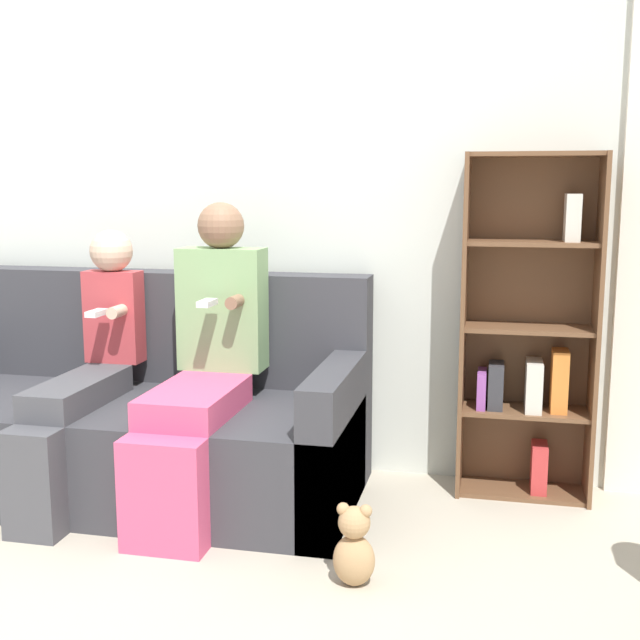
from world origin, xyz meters
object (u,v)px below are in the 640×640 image
(adult_seated, at_px, (204,358))
(child_seated, at_px, (84,367))
(couch, at_px, (131,421))
(bookshelf, at_px, (529,338))
(teddy_bear, at_px, (354,547))

(adult_seated, distance_m, child_seated, 0.52)
(adult_seated, bearing_deg, couch, 163.66)
(child_seated, bearing_deg, bookshelf, 14.68)
(adult_seated, xyz_separation_m, teddy_bear, (0.71, -0.54, -0.49))
(child_seated, distance_m, bookshelf, 1.86)
(adult_seated, bearing_deg, teddy_bear, -37.15)
(child_seated, distance_m, teddy_bear, 1.40)
(teddy_bear, bearing_deg, adult_seated, 142.85)
(couch, distance_m, bookshelf, 1.74)
(child_seated, bearing_deg, teddy_bear, -22.51)
(adult_seated, relative_size, bookshelf, 0.86)
(teddy_bear, bearing_deg, bookshelf, 59.90)
(couch, distance_m, child_seated, 0.33)
(bookshelf, bearing_deg, couch, -168.87)
(adult_seated, relative_size, teddy_bear, 4.37)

